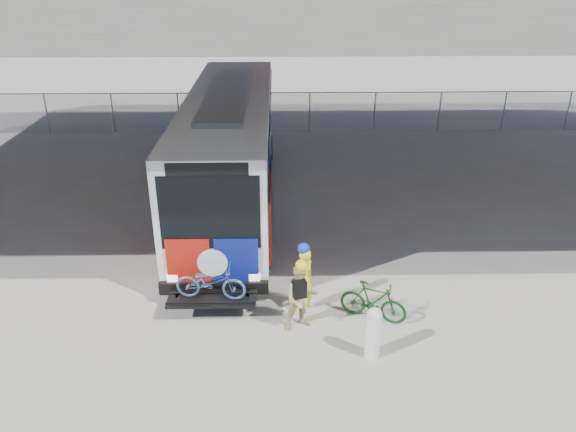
{
  "coord_description": "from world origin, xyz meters",
  "views": [
    {
      "loc": [
        -0.49,
        -13.34,
        7.51
      ],
      "look_at": [
        -0.24,
        -0.71,
        1.6
      ],
      "focal_mm": 35.0,
      "sensor_mm": 36.0,
      "label": 1
    }
  ],
  "objects_px": {
    "bus": "(230,140)",
    "bollard": "(373,331)",
    "cyclist_tan": "(301,296)",
    "cyclist_hivis": "(303,278)",
    "bike_parked": "(373,301)"
  },
  "relations": [
    {
      "from": "bus",
      "to": "bollard",
      "type": "bearing_deg",
      "value": -67.1
    },
    {
      "from": "cyclist_hivis",
      "to": "bike_parked",
      "type": "height_order",
      "value": "cyclist_hivis"
    },
    {
      "from": "cyclist_hivis",
      "to": "bollard",
      "type": "bearing_deg",
      "value": 87.17
    },
    {
      "from": "cyclist_tan",
      "to": "bollard",
      "type": "bearing_deg",
      "value": -54.57
    },
    {
      "from": "cyclist_tan",
      "to": "bike_parked",
      "type": "bearing_deg",
      "value": -8.34
    },
    {
      "from": "bollard",
      "to": "bike_parked",
      "type": "height_order",
      "value": "bollard"
    },
    {
      "from": "bollard",
      "to": "cyclist_tan",
      "type": "height_order",
      "value": "cyclist_tan"
    },
    {
      "from": "cyclist_hivis",
      "to": "cyclist_tan",
      "type": "relative_size",
      "value": 1.01
    },
    {
      "from": "bollard",
      "to": "cyclist_tan",
      "type": "relative_size",
      "value": 0.69
    },
    {
      "from": "bike_parked",
      "to": "bollard",
      "type": "bearing_deg",
      "value": -164.54
    },
    {
      "from": "bus",
      "to": "cyclist_tan",
      "type": "height_order",
      "value": "bus"
    },
    {
      "from": "cyclist_tan",
      "to": "bike_parked",
      "type": "relative_size",
      "value": 1.11
    },
    {
      "from": "cyclist_hivis",
      "to": "cyclist_tan",
      "type": "xyz_separation_m",
      "value": [
        -0.08,
        -0.72,
        -0.02
      ]
    },
    {
      "from": "bollard",
      "to": "cyclist_hivis",
      "type": "xyz_separation_m",
      "value": [
        -1.34,
        1.75,
        0.2
      ]
    },
    {
      "from": "cyclist_hivis",
      "to": "bike_parked",
      "type": "bearing_deg",
      "value": 124.34
    }
  ]
}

